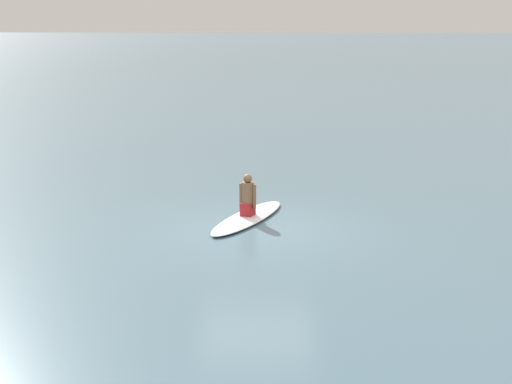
# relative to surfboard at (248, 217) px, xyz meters

# --- Properties ---
(ground_plane) EXTENTS (400.00, 400.00, 0.00)m
(ground_plane) POSITION_rel_surfboard_xyz_m (0.24, -0.82, -0.05)
(ground_plane) COLOR slate
(surfboard) EXTENTS (1.90, 3.27, 0.10)m
(surfboard) POSITION_rel_surfboard_xyz_m (0.00, 0.00, 0.00)
(surfboard) COLOR white
(surfboard) RESTS_ON ground
(person_paddler) EXTENTS (0.41, 0.38, 0.94)m
(person_paddler) POSITION_rel_surfboard_xyz_m (-0.00, -0.00, 0.48)
(person_paddler) COLOR #A51E23
(person_paddler) RESTS_ON surfboard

